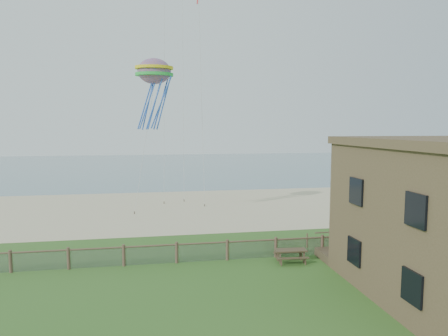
{
  "coord_description": "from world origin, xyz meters",
  "views": [
    {
      "loc": [
        -4.16,
        -16.74,
        7.89
      ],
      "look_at": [
        0.15,
        8.0,
        5.33
      ],
      "focal_mm": 32.0,
      "sensor_mm": 36.0,
      "label": 1
    }
  ],
  "objects": [
    {
      "name": "ground",
      "position": [
        0.0,
        0.0,
        0.0
      ],
      "size": [
        160.0,
        160.0,
        0.0
      ],
      "primitive_type": "plane",
      "color": "#346322",
      "rests_on": "ground"
    },
    {
      "name": "octopus_kite",
      "position": [
        -4.09,
        16.95,
        10.82
      ],
      "size": [
        3.12,
        2.21,
        6.39
      ],
      "primitive_type": null,
      "rotation": [
        0.0,
        0.0,
        -0.0
      ],
      "color": "orange"
    },
    {
      "name": "sand_beach",
      "position": [
        0.0,
        22.0,
        0.0
      ],
      "size": [
        72.0,
        20.0,
        0.02
      ],
      "primitive_type": "cube",
      "color": "#C6B68F",
      "rests_on": "ground"
    },
    {
      "name": "ocean",
      "position": [
        0.0,
        66.0,
        0.0
      ],
      "size": [
        160.0,
        68.0,
        0.02
      ],
      "primitive_type": "cube",
      "color": "slate",
      "rests_on": "ground"
    },
    {
      "name": "picnic_table",
      "position": [
        3.62,
        5.0,
        0.38
      ],
      "size": [
        1.9,
        1.49,
        0.77
      ],
      "primitive_type": null,
      "rotation": [
        0.0,
        0.0,
        -0.07
      ],
      "color": "brown",
      "rests_on": "ground"
    },
    {
      "name": "chainlink_fence",
      "position": [
        0.0,
        6.0,
        0.55
      ],
      "size": [
        36.2,
        0.2,
        1.25
      ],
      "primitive_type": null,
      "color": "brown",
      "rests_on": "ground"
    },
    {
      "name": "motel_deck",
      "position": [
        13.0,
        5.0,
        0.25
      ],
      "size": [
        15.0,
        2.0,
        0.5
      ],
      "primitive_type": "cube",
      "color": "brown",
      "rests_on": "ground"
    }
  ]
}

